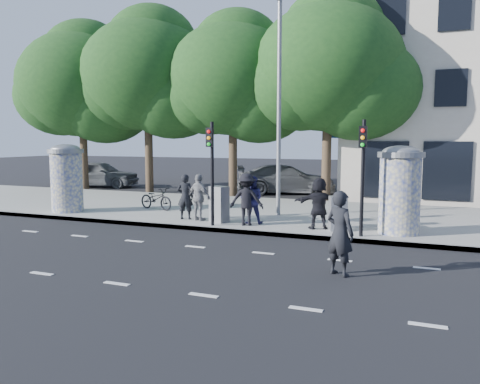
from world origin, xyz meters
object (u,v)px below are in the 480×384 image
at_px(traffic_pole_near, 211,163).
at_px(ped_c, 252,200).
at_px(ped_d, 247,199).
at_px(traffic_pole_far, 363,166).
at_px(ped_f, 319,203).
at_px(man_road, 340,233).
at_px(street_lamp, 279,89).
at_px(cabinet_left, 219,204).
at_px(bicycle, 156,199).
at_px(cabinet_right, 338,214).
at_px(ad_column_right, 400,188).
at_px(ped_b, 185,197).
at_px(ped_e, 199,197).
at_px(car_right, 286,179).
at_px(ad_column_left, 67,176).
at_px(car_left, 99,174).

height_order(traffic_pole_near, ped_c, traffic_pole_near).
bearing_deg(ped_d, traffic_pole_far, 161.07).
xyz_separation_m(traffic_pole_far, ped_f, (-1.41, 0.74, -1.26)).
bearing_deg(man_road, ped_d, -20.18).
distance_m(traffic_pole_far, ped_c, 4.02).
relative_size(street_lamp, cabinet_left, 6.47).
height_order(ped_c, bicycle, ped_c).
bearing_deg(street_lamp, ped_c, -98.89).
height_order(cabinet_left, cabinet_right, cabinet_left).
bearing_deg(ad_column_right, ped_c, -179.28).
bearing_deg(ped_b, man_road, 132.85).
height_order(ped_d, ped_f, ped_d).
bearing_deg(ped_b, street_lamp, -155.45).
distance_m(ped_e, car_right, 10.37).
bearing_deg(ad_column_right, ad_column_left, -179.08).
relative_size(traffic_pole_far, car_left, 0.70).
relative_size(traffic_pole_near, cabinet_left, 2.75).
height_order(ped_d, bicycle, ped_d).
relative_size(ad_column_left, man_road, 1.41).
bearing_deg(ped_b, ped_e, 160.76).
bearing_deg(ad_column_left, bicycle, 29.97).
xyz_separation_m(ped_c, car_left, (-13.64, 9.37, -0.12)).
xyz_separation_m(man_road, cabinet_right, (-0.77, 4.30, -0.25)).
height_order(car_left, car_right, car_left).
bearing_deg(cabinet_right, ped_e, 155.16).
height_order(ad_column_right, man_road, ad_column_right).
xyz_separation_m(traffic_pole_far, bicycle, (-8.42, 2.43, -1.63)).
bearing_deg(cabinet_left, ped_f, 21.92).
height_order(cabinet_right, car_left, car_left).
height_order(ped_c, car_right, ped_c).
relative_size(ped_c, ped_f, 0.98).
distance_m(street_lamp, cabinet_left, 4.78).
xyz_separation_m(ped_b, cabinet_left, (1.36, -0.09, -0.19)).
height_order(ped_d, ped_e, ped_d).
bearing_deg(traffic_pole_far, ped_d, 172.55).
xyz_separation_m(traffic_pole_near, man_road, (4.79, -3.66, -1.29)).
bearing_deg(man_road, street_lamp, -34.73).
distance_m(traffic_pole_near, traffic_pole_far, 4.80).
bearing_deg(man_road, ped_e, -10.26).
distance_m(traffic_pole_far, ped_e, 5.81).
distance_m(man_road, car_left, 22.22).
bearing_deg(ad_column_right, car_left, 153.10).
bearing_deg(ped_e, traffic_pole_near, 157.64).
bearing_deg(cabinet_right, traffic_pole_far, -63.13).
xyz_separation_m(traffic_pole_near, car_left, (-12.55, 10.22, -1.40)).
relative_size(ad_column_right, traffic_pole_near, 0.78).
relative_size(ped_b, bicycle, 0.95).
distance_m(traffic_pole_far, bicycle, 8.91).
xyz_separation_m(ped_b, car_right, (0.80, 10.28, -0.17)).
height_order(ad_column_left, man_road, ad_column_left).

